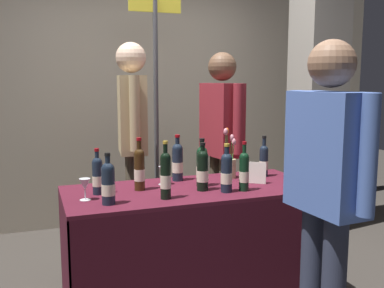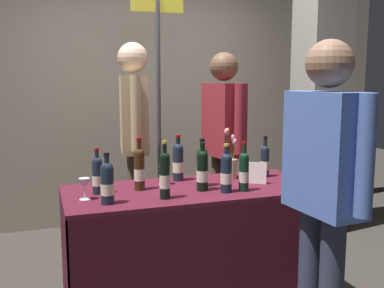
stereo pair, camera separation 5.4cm
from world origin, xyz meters
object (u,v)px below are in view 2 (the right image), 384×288
Objects in this scene: featured_wine_bottle at (97,175)px; vendor_presenter at (134,129)px; wine_glass_mid at (84,185)px; concrete_pillar at (321,81)px; display_bottle_0 at (226,172)px; flower_vase at (230,164)px; taster_foreground_right at (325,177)px; wine_glass_near_vendor at (164,171)px; tasting_table at (192,221)px; booth_signpost at (158,97)px.

featured_wine_bottle is 0.89m from vendor_presenter.
vendor_presenter is at bearing 60.88° from wine_glass_mid.
concrete_pillar reaches higher than vendor_presenter.
display_bottle_0 is (0.79, -0.23, 0.01)m from featured_wine_bottle.
wine_glass_mid is 1.11m from flower_vase.
concrete_pillar reaches higher than featured_wine_bottle.
wine_glass_mid is 1.41m from taster_foreground_right.
wine_glass_near_vendor is at bearing 13.47° from vendor_presenter.
concrete_pillar is at bearing 20.62° from featured_wine_bottle.
concrete_pillar is at bearing -38.25° from taster_foreground_right.
tasting_table is 0.44m from display_bottle_0.
display_bottle_0 is at bearing -16.27° from featured_wine_bottle.
featured_wine_bottle is 1.00m from flower_vase.
vendor_presenter is 0.52m from booth_signpost.
featured_wine_bottle is 0.93× the size of display_bottle_0.
concrete_pillar reaches higher than wine_glass_near_vendor.
tasting_table is 1.41m from booth_signpost.
display_bottle_0 is at bearing -46.29° from tasting_table.
booth_signpost is at bearing 57.81° from featured_wine_bottle.
booth_signpost is (0.08, 1.16, 0.80)m from tasting_table.
booth_signpost is at bearing 170.14° from concrete_pillar.
flower_vase is at bearing -150.85° from concrete_pillar.
wine_glass_near_vendor is 1.24m from taster_foreground_right.
vendor_presenter is (-1.84, -0.07, -0.39)m from concrete_pillar.
booth_signpost reaches higher than vendor_presenter.
vendor_presenter reaches higher than wine_glass_mid.
booth_signpost is at bearing 57.13° from wine_glass_mid.
concrete_pillar is 1.65× the size of vendor_presenter.
wine_glass_near_vendor is 0.52m from flower_vase.
taster_foreground_right is (0.98, -1.01, 0.12)m from featured_wine_bottle.
taster_foreground_right is (0.51, -1.12, 0.16)m from wine_glass_near_vendor.
concrete_pillar reaches higher than wine_glass_mid.
vendor_presenter is at bearing 62.54° from featured_wine_bottle.
flower_vase is at bearing -73.36° from booth_signpost.
taster_foreground_right reaches higher than tasting_table.
concrete_pillar is at bearing -9.86° from booth_signpost.
tasting_table is 0.54m from flower_vase.
flower_vase is 0.21× the size of vendor_presenter.
wine_glass_mid is at bearing 46.11° from taster_foreground_right.
wine_glass_near_vendor is (-0.33, 0.34, -0.04)m from display_bottle_0.
vendor_presenter is at bearing 105.15° from tasting_table.
wine_glass_mid is 0.07× the size of vendor_presenter.
featured_wine_bottle reaches higher than tasting_table.
booth_signpost is at bearing 146.38° from vendor_presenter.
tasting_table is 13.12× the size of wine_glass_near_vendor.
featured_wine_bottle is 2.29× the size of wine_glass_near_vendor.
wine_glass_near_vendor is at bearing 134.06° from tasting_table.
concrete_pillar is 2.60m from wine_glass_mid.
featured_wine_bottle is 0.79× the size of flower_vase.
display_bottle_0 is at bearing -117.42° from flower_vase.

